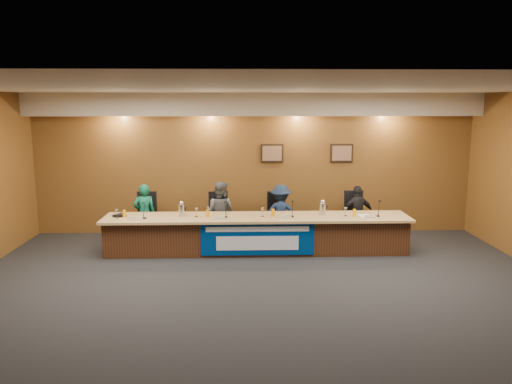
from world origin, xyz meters
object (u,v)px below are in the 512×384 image
(office_chair_b, at_px, (220,220))
(carafe_left, at_px, (182,210))
(panelist_a, at_px, (144,214))
(panelist_d, at_px, (357,214))
(speakerphone, at_px, (120,215))
(office_chair_d, at_px, (356,219))
(carafe_right, at_px, (322,209))
(office_chair_a, at_px, (146,220))
(dais_body, at_px, (257,235))
(office_chair_c, at_px, (280,219))
(banner, at_px, (257,239))
(panelist_b, at_px, (220,212))
(panelist_c, at_px, (281,214))

(office_chair_b, xyz_separation_m, carafe_left, (-0.74, -0.82, 0.39))
(office_chair_b, bearing_deg, panelist_a, 168.81)
(panelist_d, height_order, speakerphone, panelist_d)
(office_chair_b, xyz_separation_m, office_chair_d, (2.97, 0.00, 0.00))
(carafe_right, height_order, speakerphone, carafe_right)
(office_chair_a, distance_m, office_chair_d, 4.59)
(dais_body, xyz_separation_m, office_chair_b, (-0.76, 0.81, 0.13))
(panelist_d, distance_m, office_chair_d, 0.17)
(dais_body, bearing_deg, carafe_right, 1.94)
(office_chair_c, xyz_separation_m, carafe_left, (-2.04, -0.82, 0.39))
(panelist_a, xyz_separation_m, office_chair_a, (0.00, 0.10, -0.17))
(office_chair_a, relative_size, carafe_right, 1.98)
(speakerphone, bearing_deg, banner, -8.92)
(speakerphone, bearing_deg, panelist_b, 19.46)
(office_chair_c, bearing_deg, banner, -135.09)
(panelist_c, height_order, speakerphone, panelist_c)
(office_chair_a, relative_size, office_chair_b, 1.00)
(carafe_right, bearing_deg, banner, -160.94)
(carafe_right, bearing_deg, carafe_left, -178.88)
(panelist_a, bearing_deg, banner, 137.45)
(carafe_left, bearing_deg, panelist_c, 19.31)
(dais_body, distance_m, office_chair_d, 2.35)
(panelist_a, xyz_separation_m, speakerphone, (-0.34, -0.69, 0.13))
(panelist_c, distance_m, panelist_d, 1.67)
(panelist_b, xyz_separation_m, office_chair_c, (1.31, 0.10, -0.19))
(panelist_d, distance_m, office_chair_b, 2.98)
(panelist_c, relative_size, carafe_right, 5.21)
(panelist_d, bearing_deg, dais_body, 10.43)
(panelist_c, bearing_deg, speakerphone, 15.51)
(office_chair_b, relative_size, office_chair_d, 1.00)
(banner, relative_size, carafe_left, 8.80)
(panelist_b, distance_m, panelist_d, 2.97)
(dais_body, relative_size, office_chair_a, 12.50)
(panelist_d, distance_m, carafe_left, 3.79)
(panelist_d, relative_size, carafe_right, 5.09)
(panelist_a, distance_m, panelist_b, 1.62)
(dais_body, height_order, banner, banner)
(carafe_right, bearing_deg, dais_body, -178.06)
(panelist_d, bearing_deg, office_chair_a, -8.54)
(panelist_d, xyz_separation_m, carafe_left, (-3.71, -0.72, 0.26))
(office_chair_d, xyz_separation_m, carafe_left, (-3.71, -0.82, 0.39))
(panelist_a, bearing_deg, dais_body, 146.15)
(office_chair_c, bearing_deg, panelist_b, 163.23)
(panelist_b, bearing_deg, panelist_d, -157.02)
(banner, relative_size, office_chair_c, 4.58)
(office_chair_b, height_order, carafe_right, carafe_right)
(banner, distance_m, panelist_d, 2.49)
(office_chair_c, xyz_separation_m, office_chair_d, (1.67, 0.00, 0.00))
(panelist_d, bearing_deg, banner, 19.61)
(banner, height_order, panelist_b, panelist_b)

